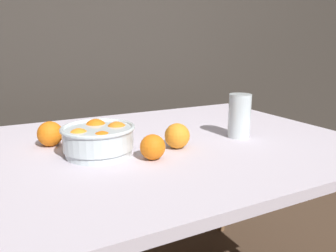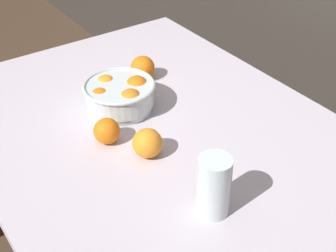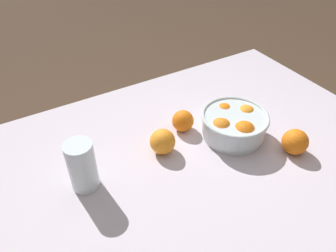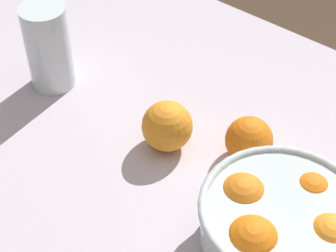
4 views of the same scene
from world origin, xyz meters
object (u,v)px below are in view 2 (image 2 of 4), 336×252
Objects in this scene: fruit_bowl at (120,95)px; orange_loose_front at (143,68)px; orange_loose_aside at (107,131)px; orange_loose_near_bowl at (147,143)px; juice_glass at (213,188)px.

orange_loose_front is (-0.12, 0.16, -0.01)m from fruit_bowl.
orange_loose_near_bowl is at bearing 27.83° from orange_loose_aside.
fruit_bowl is 2.70× the size of orange_loose_front.
orange_loose_near_bowl is 0.99× the size of orange_loose_front.
orange_loose_near_bowl is at bearing -12.84° from fruit_bowl.
juice_glass is 0.66m from orange_loose_front.
orange_loose_aside is (0.25, -0.27, -0.00)m from orange_loose_front.
orange_loose_front is at bearing 162.07° from juice_glass.
orange_loose_near_bowl is 1.09× the size of orange_loose_aside.
juice_glass is 2.09× the size of orange_loose_aside.
juice_glass reaches higher than orange_loose_aside.
fruit_bowl is at bearing -53.05° from orange_loose_front.
orange_loose_near_bowl is (0.24, -0.06, -0.01)m from fruit_bowl.
orange_loose_near_bowl is at bearing -30.58° from orange_loose_front.
juice_glass is 0.26m from orange_loose_near_bowl.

